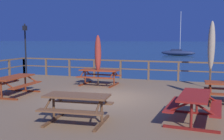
% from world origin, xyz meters
% --- Properties ---
extents(ground_plane, '(600.00, 600.00, 0.00)m').
position_xyz_m(ground_plane, '(0.00, 0.00, 0.00)').
color(ground_plane, navy).
extents(wooden_deck, '(14.85, 10.31, 0.67)m').
position_xyz_m(wooden_deck, '(0.00, 0.00, 0.33)').
color(wooden_deck, '#846647').
rests_on(wooden_deck, ground).
extents(railing_waterside_far, '(14.65, 0.10, 1.09)m').
position_xyz_m(railing_waterside_far, '(-0.00, 5.01, 1.40)').
color(railing_waterside_far, brown).
rests_on(railing_waterside_far, wooden_deck).
extents(picnic_table_mid_right, '(1.95, 1.46, 0.78)m').
position_xyz_m(picnic_table_mid_right, '(-1.26, 2.68, 1.22)').
color(picnic_table_mid_right, '#993819').
rests_on(picnic_table_mid_right, wooden_deck).
extents(picnic_table_mid_left, '(1.56, 2.07, 0.78)m').
position_xyz_m(picnic_table_mid_left, '(3.32, -2.19, 1.22)').
color(picnic_table_mid_left, maroon).
rests_on(picnic_table_mid_left, wooden_deck).
extents(picnic_table_back_left, '(1.47, 2.02, 0.78)m').
position_xyz_m(picnic_table_back_left, '(-3.73, -0.68, 1.22)').
color(picnic_table_back_left, '#993819').
rests_on(picnic_table_back_left, wooden_deck).
extents(picnic_table_front_right, '(1.85, 1.52, 0.78)m').
position_xyz_m(picnic_table_front_right, '(0.25, -3.22, 1.22)').
color(picnic_table_front_right, brown).
rests_on(picnic_table_front_right, wooden_deck).
extents(patio_umbrella_tall_front, '(0.32, 0.32, 2.48)m').
position_xyz_m(patio_umbrella_tall_front, '(-1.32, 2.66, 2.23)').
color(patio_umbrella_tall_front, '#4C3828').
rests_on(patio_umbrella_tall_front, wooden_deck).
extents(patio_umbrella_tall_mid_left, '(0.32, 0.32, 3.10)m').
position_xyz_m(patio_umbrella_tall_mid_left, '(3.96, 3.37, 2.63)').
color(patio_umbrella_tall_mid_left, '#4C3828').
rests_on(patio_umbrella_tall_mid_left, wooden_deck).
extents(lamp_post_hooked, '(0.46, 0.60, 3.20)m').
position_xyz_m(lamp_post_hooked, '(-6.61, 4.30, 2.78)').
color(lamp_post_hooked, black).
rests_on(lamp_post_hooked, wooden_deck).
extents(sailboat_distant, '(6.14, 2.28, 7.72)m').
position_xyz_m(sailboat_distant, '(0.12, 39.89, 0.51)').
color(sailboat_distant, navy).
rests_on(sailboat_distant, ground).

